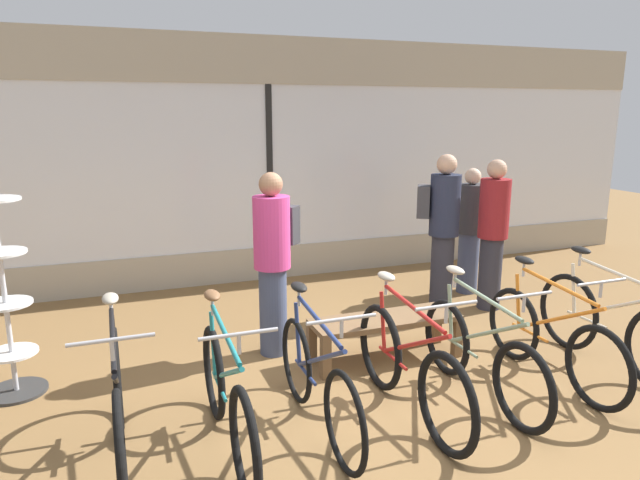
% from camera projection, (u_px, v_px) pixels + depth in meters
% --- Properties ---
extents(ground_plane, '(24.00, 24.00, 0.00)m').
position_uv_depth(ground_plane, '(397.00, 403.00, 4.52)').
color(ground_plane, olive).
extents(shop_back_wall, '(12.00, 0.08, 3.20)m').
position_uv_depth(shop_back_wall, '(269.00, 159.00, 7.55)').
color(shop_back_wall, '#B2A893').
rests_on(shop_back_wall, ground_plane).
extents(bicycle_far_left, '(0.46, 1.76, 1.06)m').
position_uv_depth(bicycle_far_left, '(118.00, 406.00, 3.66)').
color(bicycle_far_left, black).
rests_on(bicycle_far_left, ground_plane).
extents(bicycle_left, '(0.46, 1.72, 1.03)m').
position_uv_depth(bicycle_left, '(227.00, 399.00, 3.80)').
color(bicycle_left, black).
rests_on(bicycle_left, ground_plane).
extents(bicycle_center_left, '(0.46, 1.65, 1.02)m').
position_uv_depth(bicycle_center_left, '(317.00, 381.00, 4.06)').
color(bicycle_center_left, black).
rests_on(bicycle_center_left, ground_plane).
extents(bicycle_center, '(0.46, 1.71, 1.04)m').
position_uv_depth(bicycle_center, '(409.00, 368.00, 4.25)').
color(bicycle_center, black).
rests_on(bicycle_center, ground_plane).
extents(bicycle_center_right, '(0.46, 1.65, 1.01)m').
position_uv_depth(bicycle_center_right, '(480.00, 355.00, 4.52)').
color(bicycle_center_right, black).
rests_on(bicycle_center_right, ground_plane).
extents(bicycle_right, '(0.46, 1.67, 1.02)m').
position_uv_depth(bicycle_right, '(551.00, 339.00, 4.82)').
color(bicycle_right, black).
rests_on(bicycle_right, ground_plane).
extents(bicycle_far_right, '(0.46, 1.76, 1.05)m').
position_uv_depth(bicycle_far_right, '(611.00, 326.00, 5.04)').
color(bicycle_far_right, black).
rests_on(bicycle_far_right, ground_plane).
extents(accessory_rack, '(0.48, 0.48, 1.70)m').
position_uv_depth(accessory_rack, '(7.00, 312.00, 4.53)').
color(accessory_rack, '#333333').
rests_on(accessory_rack, ground_plane).
extents(display_bench, '(1.40, 0.44, 0.41)m').
position_uv_depth(display_bench, '(386.00, 325.00, 5.25)').
color(display_bench, brown).
rests_on(display_bench, ground_plane).
extents(customer_near_rack, '(0.39, 0.39, 1.74)m').
position_uv_depth(customer_near_rack, '(493.00, 232.00, 6.50)').
color(customer_near_rack, '#2D2D38').
rests_on(customer_near_rack, ground_plane).
extents(customer_by_window, '(0.55, 0.53, 1.73)m').
position_uv_depth(customer_by_window, '(273.00, 258.00, 5.27)').
color(customer_by_window, '#424C6B').
rests_on(customer_by_window, ground_plane).
extents(customer_mid_floor, '(0.51, 0.56, 1.58)m').
position_uv_depth(customer_mid_floor, '(470.00, 226.00, 7.14)').
color(customer_mid_floor, '#424C6B').
rests_on(customer_mid_floor, ground_plane).
extents(customer_near_bench, '(0.56, 0.50, 1.80)m').
position_uv_depth(customer_near_bench, '(442.00, 227.00, 6.49)').
color(customer_near_bench, '#2D2D38').
rests_on(customer_near_bench, ground_plane).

